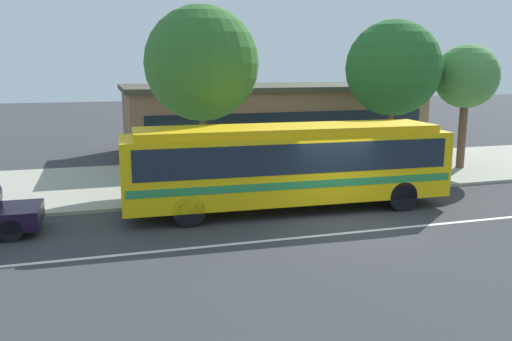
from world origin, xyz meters
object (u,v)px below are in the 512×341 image
Objects in this scene: street_tree_near_stop at (202,64)px; street_tree_far_end at (466,77)px; street_tree_mid_block at (393,68)px; pedestrian_waiting_near_sign at (174,166)px; transit_bus at (288,162)px; bus_stop_sign at (377,145)px.

street_tree_near_stop is 12.16m from street_tree_far_end.
street_tree_mid_block is (8.70, 0.95, -0.18)m from street_tree_near_stop.
street_tree_mid_block reaches higher than pedestrian_waiting_near_sign.
bus_stop_sign is (4.27, 1.72, 0.12)m from transit_bus.
transit_bus is 4.60m from bus_stop_sign.
street_tree_mid_block reaches higher than transit_bus.
bus_stop_sign is 0.39× the size of street_tree_mid_block.
street_tree_mid_block is at bearing 171.59° from street_tree_far_end.
street_tree_far_end reaches higher than pedestrian_waiting_near_sign.
street_tree_mid_block reaches higher than street_tree_far_end.
street_tree_mid_block is at bearing 52.47° from bus_stop_sign.
street_tree_mid_block is at bearing 6.20° from street_tree_near_stop.
street_tree_mid_block is (9.96, 1.71, 3.52)m from pedestrian_waiting_near_sign.
street_tree_near_stop is (-6.38, 2.08, 3.07)m from bus_stop_sign.
street_tree_near_stop reaches higher than street_tree_far_end.
pedestrian_waiting_near_sign is 10.70m from street_tree_mid_block.
pedestrian_waiting_near_sign is 3.99m from street_tree_near_stop.
transit_bus is 6.26× the size of pedestrian_waiting_near_sign.
street_tree_mid_block is (6.59, 4.74, 3.01)m from transit_bus.
street_tree_near_stop reaches higher than pedestrian_waiting_near_sign.
street_tree_near_stop reaches higher than bus_stop_sign.
street_tree_mid_block is at bearing 9.73° from pedestrian_waiting_near_sign.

